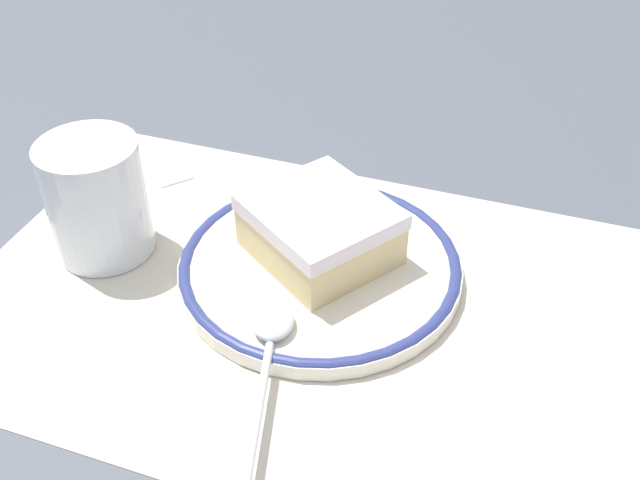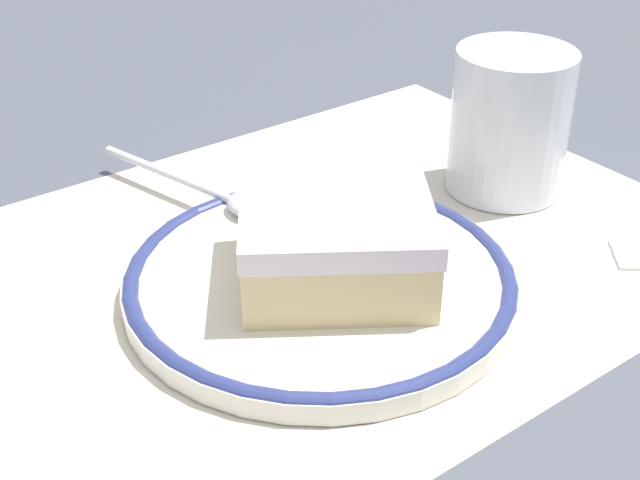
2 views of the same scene
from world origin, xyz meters
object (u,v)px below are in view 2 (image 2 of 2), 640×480
(cake_slice, at_px, (336,242))
(spoon, at_px, (233,197))
(cup, at_px, (508,131))
(plate, at_px, (320,279))

(cake_slice, height_order, spoon, cake_slice)
(cake_slice, xyz_separation_m, cup, (0.16, 0.03, 0.01))
(cup, bearing_deg, spoon, 158.05)
(plate, xyz_separation_m, spoon, (0.00, 0.09, 0.01))
(plate, relative_size, spoon, 1.41)
(cake_slice, bearing_deg, cup, 11.78)
(cake_slice, height_order, cup, cup)
(spoon, bearing_deg, cake_slice, -89.61)
(spoon, xyz_separation_m, cup, (0.16, -0.06, 0.02))
(plate, xyz_separation_m, cup, (0.16, 0.02, 0.03))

